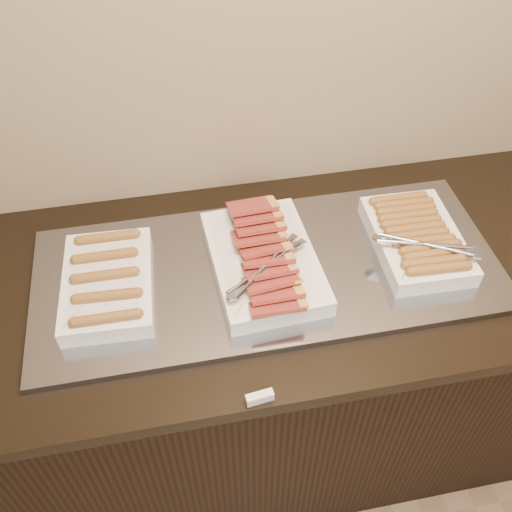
{
  "coord_description": "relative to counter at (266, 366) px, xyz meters",
  "views": [
    {
      "loc": [
        -0.22,
        1.16,
        2.02
      ],
      "look_at": [
        -0.03,
        2.13,
        0.97
      ],
      "focal_mm": 40.0,
      "sensor_mm": 36.0,
      "label": 1
    }
  ],
  "objects": [
    {
      "name": "dish_left",
      "position": [
        -0.4,
        0.0,
        0.5
      ],
      "size": [
        0.23,
        0.33,
        0.07
      ],
      "rotation": [
        0.0,
        0.0,
        -0.04
      ],
      "color": "white",
      "rests_on": "warming_tray"
    },
    {
      "name": "label_holder",
      "position": [
        -0.09,
        -0.36,
        0.46
      ],
      "size": [
        0.06,
        0.03,
        0.02
      ],
      "primitive_type": "cube",
      "rotation": [
        0.0,
        0.0,
        0.12
      ],
      "color": "white",
      "rests_on": "counter"
    },
    {
      "name": "dish_right",
      "position": [
        0.4,
        -0.0,
        0.5
      ],
      "size": [
        0.27,
        0.33,
        0.08
      ],
      "rotation": [
        0.0,
        0.0,
        -0.03
      ],
      "color": "white",
      "rests_on": "warming_tray"
    },
    {
      "name": "dish_center",
      "position": [
        -0.01,
        -0.0,
        0.5
      ],
      "size": [
        0.28,
        0.41,
        0.1
      ],
      "rotation": [
        0.0,
        0.0,
        0.06
      ],
      "color": "white",
      "rests_on": "warming_tray"
    },
    {
      "name": "warming_tray",
      "position": [
        0.0,
        0.0,
        0.46
      ],
      "size": [
        1.2,
        0.5,
        0.02
      ],
      "primitive_type": "cube",
      "color": "gray",
      "rests_on": "counter"
    },
    {
      "name": "counter",
      "position": [
        0.0,
        0.0,
        0.0
      ],
      "size": [
        2.06,
        0.76,
        0.9
      ],
      "color": "black",
      "rests_on": "ground"
    }
  ]
}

